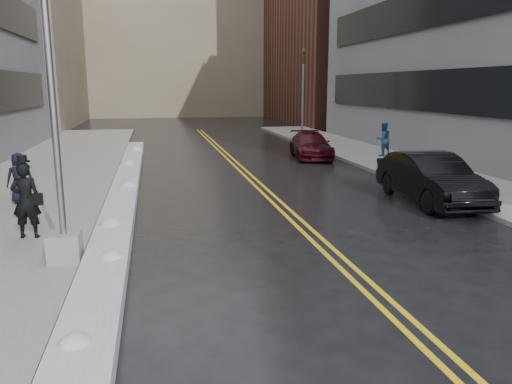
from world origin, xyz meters
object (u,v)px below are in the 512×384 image
lamppost (56,148)px  pedestrian_east (383,139)px  pedestrian_fedora (26,200)px  traffic_signal (303,91)px  pedestrian_c (20,178)px  fire_hydrant (412,165)px  car_maroon (311,145)px  car_black (431,179)px

lamppost → pedestrian_east: lamppost is taller
lamppost → pedestrian_fedora: size_ratio=4.12×
traffic_signal → pedestrian_c: (-14.01, -16.16, -2.46)m
fire_hydrant → pedestrian_east: 5.77m
fire_hydrant → traffic_signal: 14.30m
lamppost → pedestrian_fedora: (-1.13, 1.91, -1.46)m
fire_hydrant → traffic_signal: size_ratio=0.12×
traffic_signal → car_maroon: 8.04m
fire_hydrant → pedestrian_c: bearing=-171.5°
traffic_signal → pedestrian_east: 8.95m
fire_hydrant → traffic_signal: traffic_signal is taller
car_black → car_maroon: car_black is taller
traffic_signal → car_maroon: bearing=-103.3°
lamppost → pedestrian_east: 19.33m
lamppost → car_maroon: (10.06, 14.64, -1.87)m
pedestrian_fedora → car_black: size_ratio=0.38×
pedestrian_fedora → pedestrian_c: size_ratio=1.16×
traffic_signal → car_black: traffic_signal is taller
lamppost → traffic_signal: size_ratio=1.27×
traffic_signal → car_black: (-1.13, -18.15, -2.60)m
pedestrian_east → car_black: bearing=61.7°
pedestrian_c → pedestrian_east: (15.88, 7.74, 0.08)m
pedestrian_fedora → car_black: (11.81, 1.95, -0.27)m
pedestrian_east → traffic_signal: bearing=-88.7°
car_black → car_maroon: 10.80m
traffic_signal → pedestrian_east: size_ratio=3.45×
car_black → traffic_signal: bearing=88.3°
pedestrian_c → pedestrian_east: pedestrian_east is taller
pedestrian_c → car_maroon: size_ratio=0.35×
pedestrian_east → car_maroon: 3.77m
lamppost → fire_hydrant: (12.30, 8.00, -1.98)m
pedestrian_east → car_maroon: size_ratio=0.38×
car_black → pedestrian_east: bearing=74.8°
car_maroon → lamppost: bearing=-116.8°
lamppost → car_black: size_ratio=1.56×
pedestrian_fedora → pedestrian_c: bearing=-69.2°
lamppost → fire_hydrant: size_ratio=10.45×
fire_hydrant → pedestrian_east: (1.37, 5.58, 0.47)m
pedestrian_fedora → pedestrian_east: bearing=-136.3°
traffic_signal → pedestrian_fedora: (-12.93, -20.09, -2.33)m
fire_hydrant → pedestrian_fedora: (-13.43, -6.09, 0.53)m
traffic_signal → pedestrian_east: traffic_signal is taller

